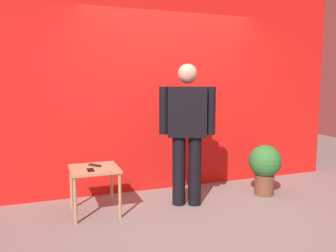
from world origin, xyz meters
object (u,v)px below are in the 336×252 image
standing_person (187,127)px  side_table (94,174)px  potted_plant (265,165)px  cell_phone (90,170)px  tv_remote (95,165)px

standing_person → side_table: size_ratio=3.19×
potted_plant → cell_phone: bearing=-179.9°
standing_person → tv_remote: size_ratio=10.29×
side_table → potted_plant: bearing=-2.7°
standing_person → cell_phone: (-1.18, -0.02, -0.43)m
side_table → tv_remote: 0.12m
cell_phone → tv_remote: (0.07, 0.19, 0.01)m
side_table → cell_phone: size_ratio=3.81×
side_table → potted_plant: 2.27m
side_table → cell_phone: 0.15m
side_table → potted_plant: potted_plant is taller
cell_phone → tv_remote: size_ratio=0.85×
standing_person → tv_remote: standing_person is taller
cell_phone → potted_plant: 2.33m
tv_remote → potted_plant: bearing=-42.3°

